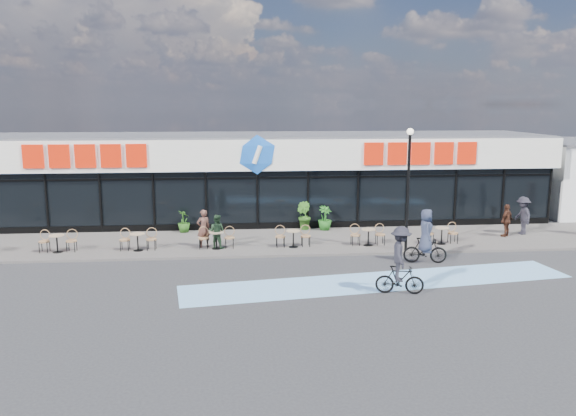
{
  "coord_description": "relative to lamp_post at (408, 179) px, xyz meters",
  "views": [
    {
      "loc": [
        -0.9,
        -20.14,
        6.16
      ],
      "look_at": [
        1.2,
        3.5,
        1.77
      ],
      "focal_mm": 35.0,
      "sensor_mm": 36.0,
      "label": 1
    }
  ],
  "objects": [
    {
      "name": "cyclist_b",
      "position": [
        0.29,
        -1.62,
        -2.25
      ],
      "size": [
        1.75,
        0.92,
        2.16
      ],
      "color": "black",
      "rests_on": "ground"
    },
    {
      "name": "patron_left",
      "position": [
        -8.52,
        1.31,
        -2.22
      ],
      "size": [
        0.71,
        0.61,
        1.64
      ],
      "primitive_type": "imported",
      "rotation": [
        0.0,
        0.0,
        3.58
      ],
      "color": "#4F3129",
      "rests_on": "sidewalk"
    },
    {
      "name": "potted_plant_mid",
      "position": [
        -2.81,
        4.19,
        -2.45
      ],
      "size": [
        0.91,
        0.91,
        1.19
      ],
      "primitive_type": "imported",
      "rotation": [
        0.0,
        0.0,
        0.52
      ],
      "color": "#1E5B1A",
      "rests_on": "sidewalk"
    },
    {
      "name": "bike_lane",
      "position": [
        -2.08,
        -3.8,
        -3.14
      ],
      "size": [
        14.17,
        4.13,
        0.01
      ],
      "primitive_type": "cube",
      "rotation": [
        0.0,
        0.0,
        0.14
      ],
      "color": "#73A9D9",
      "rests_on": "ground"
    },
    {
      "name": "lamp_post",
      "position": [
        0.0,
        0.0,
        0.0
      ],
      "size": [
        0.28,
        0.28,
        5.12
      ],
      "color": "black",
      "rests_on": "sidewalk"
    },
    {
      "name": "bistro_set_3",
      "position": [
        -7.97,
        1.03,
        -2.59
      ],
      "size": [
        1.54,
        0.62,
        0.9
      ],
      "color": "tan",
      "rests_on": "sidewalk"
    },
    {
      "name": "pedestrian_a",
      "position": [
        6.36,
        2.44,
        -2.14
      ],
      "size": [
        0.7,
        1.18,
        1.8
      ],
      "primitive_type": "imported",
      "rotation": [
        0.0,
        0.0,
        -1.54
      ],
      "color": "black",
      "rests_on": "sidewalk"
    },
    {
      "name": "patron_right",
      "position": [
        -7.95,
        1.07,
        -2.31
      ],
      "size": [
        0.87,
        0.78,
        1.46
      ],
      "primitive_type": "imported",
      "rotation": [
        0.0,
        0.0,
        2.75
      ],
      "color": "#1B301E",
      "rests_on": "sidewalk"
    },
    {
      "name": "bistro_set_1",
      "position": [
        -14.54,
        1.03,
        -2.59
      ],
      "size": [
        1.54,
        0.62,
        0.9
      ],
      "color": "tan",
      "rests_on": "sidewalk"
    },
    {
      "name": "bistro_set_5",
      "position": [
        -1.39,
        1.03,
        -2.59
      ],
      "size": [
        1.54,
        0.62,
        0.9
      ],
      "color": "tan",
      "rests_on": "sidewalk"
    },
    {
      "name": "ground",
      "position": [
        -6.08,
        -2.3,
        -3.14
      ],
      "size": [
        120.0,
        120.0,
        0.0
      ],
      "primitive_type": "plane",
      "color": "#28282B",
      "rests_on": "ground"
    },
    {
      "name": "bistro_set_2",
      "position": [
        -11.25,
        1.03,
        -2.59
      ],
      "size": [
        1.54,
        0.62,
        0.9
      ],
      "color": "tan",
      "rests_on": "sidewalk"
    },
    {
      "name": "cyclist_a",
      "position": [
        -1.75,
        -5.11,
        -2.06
      ],
      "size": [
        1.65,
        1.29,
        2.27
      ],
      "color": "black",
      "rests_on": "ground"
    },
    {
      "name": "potted_plant_left",
      "position": [
        -9.65,
        4.3,
        -2.51
      ],
      "size": [
        0.84,
        0.84,
        1.06
      ],
      "primitive_type": "imported",
      "rotation": [
        0.0,
        0.0,
        2.26
      ],
      "color": "#245017",
      "rests_on": "sidewalk"
    },
    {
      "name": "sidewalk",
      "position": [
        -6.08,
        2.2,
        -3.09
      ],
      "size": [
        44.0,
        5.0,
        0.1
      ],
      "primitive_type": "cube",
      "color": "#554F4C",
      "rests_on": "ground"
    },
    {
      "name": "bistro_set_6",
      "position": [
        1.89,
        1.03,
        -2.59
      ],
      "size": [
        1.54,
        0.62,
        0.9
      ],
      "color": "tan",
      "rests_on": "sidewalk"
    },
    {
      "name": "building",
      "position": [
        -6.08,
        7.63,
        -0.8
      ],
      "size": [
        30.6,
        6.57,
        4.75
      ],
      "color": "black",
      "rests_on": "ground"
    },
    {
      "name": "potted_plant_right",
      "position": [
        -3.83,
        4.42,
        -2.36
      ],
      "size": [
        0.92,
        0.96,
        1.37
      ],
      "primitive_type": "imported",
      "rotation": [
        0.0,
        0.0,
        2.17
      ],
      "color": "#2B5919",
      "rests_on": "sidewalk"
    },
    {
      "name": "bistro_set_4",
      "position": [
        -4.68,
        1.03,
        -2.59
      ],
      "size": [
        1.54,
        0.62,
        0.9
      ],
      "color": "tan",
      "rests_on": "sidewalk"
    },
    {
      "name": "pedestrian_c",
      "position": [
        5.38,
        2.04,
        -2.28
      ],
      "size": [
        0.94,
        0.83,
        1.53
      ],
      "primitive_type": "imported",
      "rotation": [
        0.0,
        0.0,
        3.77
      ],
      "color": "#422317",
      "rests_on": "sidewalk"
    }
  ]
}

